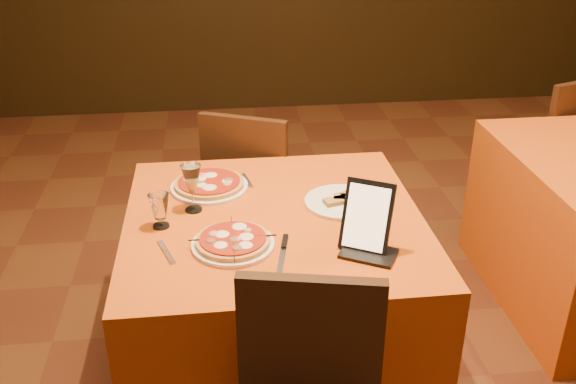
{
  "coord_description": "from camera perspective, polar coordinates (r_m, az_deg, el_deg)",
  "views": [
    {
      "loc": [
        -0.71,
        -1.95,
        1.9
      ],
      "look_at": [
        -0.47,
        0.11,
        0.86
      ],
      "focal_mm": 40.0,
      "sensor_mm": 36.0,
      "label": 1
    }
  ],
  "objects": [
    {
      "name": "knife",
      "position": [
        2.14,
        -0.51,
        -5.74
      ],
      "size": [
        0.07,
        0.23,
        0.01
      ],
      "primitive_type": "cube",
      "rotation": [
        0.0,
        0.0,
        1.36
      ],
      "color": "silver",
      "rests_on": "main_table"
    },
    {
      "name": "chair_side_far",
      "position": [
        4.02,
        21.7,
        3.67
      ],
      "size": [
        0.55,
        0.55,
        0.91
      ],
      "primitive_type": null,
      "rotation": [
        0.0,
        0.0,
        3.49
      ],
      "color": "black",
      "rests_on": "floor"
    },
    {
      "name": "chair_main_far",
      "position": [
        3.24,
        -2.64,
        0.21
      ],
      "size": [
        0.58,
        0.58,
        0.91
      ],
      "primitive_type": null,
      "rotation": [
        0.0,
        0.0,
        2.72
      ],
      "color": "#2F200F",
      "rests_on": "floor"
    },
    {
      "name": "pizza_far",
      "position": [
        2.6,
        -7.01,
        0.61
      ],
      "size": [
        0.31,
        0.31,
        0.03
      ],
      "rotation": [
        0.0,
        0.0,
        -0.23
      ],
      "color": "white",
      "rests_on": "main_table"
    },
    {
      "name": "pizza_near",
      "position": [
        2.2,
        -4.92,
        -4.49
      ],
      "size": [
        0.29,
        0.29,
        0.03
      ],
      "rotation": [
        0.0,
        0.0,
        -0.29
      ],
      "color": "white",
      "rests_on": "main_table"
    },
    {
      "name": "wine_glass",
      "position": [
        2.41,
        -8.52,
        0.37
      ],
      "size": [
        0.08,
        0.08,
        0.19
      ],
      "primitive_type": null,
      "rotation": [
        0.0,
        0.0,
        -0.22
      ],
      "color": "#E9DC84",
      "rests_on": "main_table"
    },
    {
      "name": "tablet",
      "position": [
        2.15,
        7.03,
        -2.17
      ],
      "size": [
        0.19,
        0.17,
        0.23
      ],
      "primitive_type": "cube",
      "rotation": [
        -0.35,
        0.0,
        -0.51
      ],
      "color": "black",
      "rests_on": "main_table"
    },
    {
      "name": "main_table",
      "position": [
        2.58,
        -1.17,
        -9.51
      ],
      "size": [
        1.1,
        1.1,
        0.75
      ],
      "primitive_type": "cube",
      "color": "#C04A0C",
      "rests_on": "floor"
    },
    {
      "name": "fork_far",
      "position": [
        2.65,
        -3.64,
        1.03
      ],
      "size": [
        0.04,
        0.14,
        0.01
      ],
      "primitive_type": "cube",
      "rotation": [
        0.0,
        0.0,
        1.77
      ],
      "color": "#B4B3BA",
      "rests_on": "main_table"
    },
    {
      "name": "floor",
      "position": [
        2.82,
        10.2,
        -16.39
      ],
      "size": [
        6.0,
        7.0,
        0.01
      ],
      "primitive_type": "cube",
      "color": "#5E2D19",
      "rests_on": "ground"
    },
    {
      "name": "water_glass",
      "position": [
        2.33,
        -11.33,
        -1.65
      ],
      "size": [
        0.08,
        0.08,
        0.13
      ],
      "primitive_type": null,
      "rotation": [
        0.0,
        0.0,
        0.29
      ],
      "color": "silver",
      "rests_on": "main_table"
    },
    {
      "name": "cutlet_dish",
      "position": [
        2.48,
        4.81,
        -0.77
      ],
      "size": [
        0.29,
        0.29,
        0.03
      ],
      "rotation": [
        0.0,
        0.0,
        0.32
      ],
      "color": "white",
      "rests_on": "main_table"
    },
    {
      "name": "fork_near",
      "position": [
        2.2,
        -10.75,
        -5.27
      ],
      "size": [
        0.07,
        0.16,
        0.01
      ],
      "primitive_type": "cube",
      "rotation": [
        0.0,
        0.0,
        1.91
      ],
      "color": "#A7A6AC",
      "rests_on": "main_table"
    }
  ]
}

